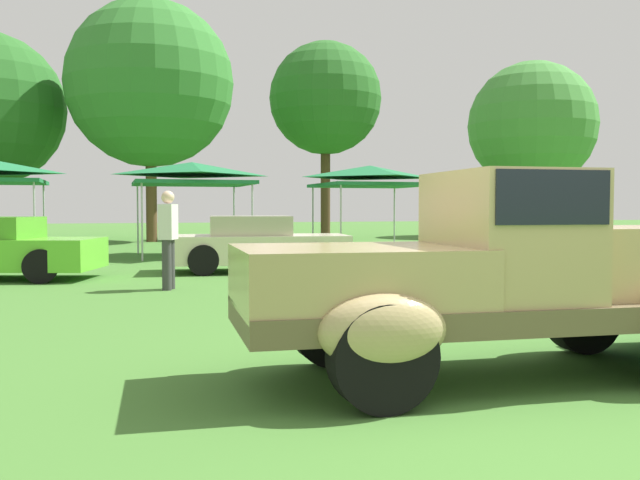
{
  "coord_description": "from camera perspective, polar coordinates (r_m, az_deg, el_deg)",
  "views": [
    {
      "loc": [
        -2.74,
        -4.71,
        1.41
      ],
      "look_at": [
        -0.29,
        3.41,
        1.01
      ],
      "focal_mm": 39.06,
      "sensor_mm": 36.0,
      "label": 1
    }
  ],
  "objects": [
    {
      "name": "treeline_mid_left",
      "position": [
        29.69,
        -13.75,
        12.32
      ],
      "size": [
        6.75,
        6.75,
        9.8
      ],
      "color": "brown",
      "rests_on": "ground_plane"
    },
    {
      "name": "spectator_far_side",
      "position": [
        12.14,
        -12.33,
        0.3
      ],
      "size": [
        0.37,
        0.46,
        1.69
      ],
      "color": "#383838",
      "rests_on": "ground_plane"
    },
    {
      "name": "canopy_tent_center_field",
      "position": [
        20.43,
        -10.45,
        5.5
      ],
      "size": [
        3.27,
        3.27,
        2.71
      ],
      "color": "#B7B7BC",
      "rests_on": "ground_plane"
    },
    {
      "name": "canopy_tent_right_field",
      "position": [
        21.78,
        4.11,
        5.36
      ],
      "size": [
        3.19,
        3.19,
        2.71
      ],
      "color": "#B7B7BC",
      "rests_on": "ground_plane"
    },
    {
      "name": "spectator_by_row",
      "position": [
        12.6,
        19.64,
        0.29
      ],
      "size": [
        0.47,
        0.43,
        1.69
      ],
      "color": "#9E998E",
      "rests_on": "ground_plane"
    },
    {
      "name": "feature_pickup_truck",
      "position": [
        5.9,
        14.34,
        -2.67
      ],
      "size": [
        4.36,
        2.02,
        1.7
      ],
      "color": "brown",
      "rests_on": "ground_plane"
    },
    {
      "name": "ground_plane",
      "position": [
        5.62,
        13.28,
        -11.87
      ],
      "size": [
        120.0,
        120.0,
        0.0
      ],
      "primitive_type": "plane",
      "color": "#42752D"
    },
    {
      "name": "show_car_yellow",
      "position": [
        18.43,
        15.63,
        0.08
      ],
      "size": [
        4.45,
        1.75,
        1.22
      ],
      "color": "yellow",
      "rests_on": "ground_plane"
    },
    {
      "name": "treeline_mid_right",
      "position": [
        35.75,
        17.0,
        8.95
      ],
      "size": [
        6.17,
        6.17,
        8.47
      ],
      "color": "#47331E",
      "rests_on": "ground_plane"
    },
    {
      "name": "treeline_center",
      "position": [
        32.48,
        0.45,
        11.49
      ],
      "size": [
        5.14,
        5.14,
        8.97
      ],
      "color": "#47331E",
      "rests_on": "ground_plane"
    },
    {
      "name": "show_car_cream",
      "position": [
        15.28,
        -5.27,
        -0.35
      ],
      "size": [
        4.11,
        2.18,
        1.22
      ],
      "color": "beige",
      "rests_on": "ground_plane"
    }
  ]
}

